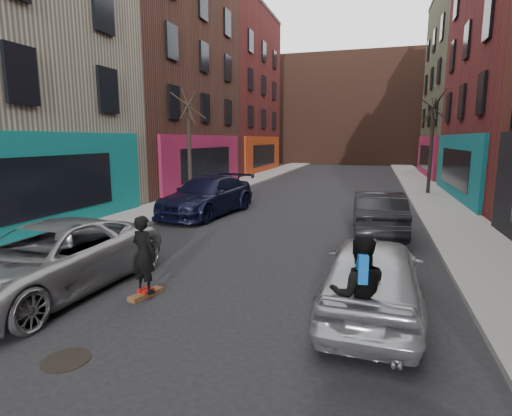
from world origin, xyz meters
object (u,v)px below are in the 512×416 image
Objects in this scene: parked_right_far at (372,275)px; skateboard at (146,294)px; parked_left_far at (48,259)px; tree_right_far at (432,134)px; parked_right_end at (378,213)px; pedestrian at (359,294)px; manhole at (66,360)px; tree_left_far at (189,137)px; parked_left_end at (207,196)px; skateboarder at (144,254)px.

parked_right_far is 4.61m from skateboard.
parked_right_far is at bearing 10.47° from parked_left_far.
tree_right_far is 1.51× the size of parked_right_end.
parked_left_far is 2.94× the size of pedestrian.
parked_right_end is 8.24m from pedestrian.
parked_left_far reaches higher than parked_right_end.
pedestrian is 2.61× the size of manhole.
tree_left_far is at bearing -31.66° from parked_right_end.
tree_right_far is at bearing 65.28° from parked_left_far.
manhole is (5.07, -14.75, -3.37)m from tree_left_far.
parked_left_far is 1.22× the size of parked_right_far.
tree_right_far is 1.20× the size of parked_left_end.
parked_right_far is (-3.00, -17.74, -2.78)m from tree_right_far.
tree_right_far reaches higher than skateboard.
parked_right_far is (6.57, 0.93, 0.00)m from parked_left_far.
pedestrian reaches higher than skateboard.
parked_right_end is 2.77× the size of skateboarder.
parked_left_end is at bearing 94.87° from parked_left_far.
parked_right_end is at bearing -103.02° from pedestrian.
skateboard is (-7.52, -18.26, -3.48)m from tree_right_far.
manhole is at bearing 9.57° from pedestrian.
pedestrian is at bearing -99.45° from tree_right_far.
parked_left_far is (2.83, -12.67, -2.63)m from tree_left_far.
skateboarder is at bearing -68.31° from tree_left_far.
skateboarder is (2.05, 0.41, 0.17)m from parked_left_far.
tree_right_far is (12.40, 6.00, 0.15)m from tree_left_far.
tree_right_far reaches higher than parked_right_end.
tree_right_far is 21.17m from parked_left_far.
parked_left_end is (-0.40, 9.30, 0.07)m from parked_left_far.
manhole is at bearing 61.49° from parked_right_end.
manhole is at bearing -69.39° from parked_left_end.
pedestrian is (4.32, -0.96, 0.87)m from skateboard.
manhole is (-4.33, -3.01, -0.75)m from parked_right_far.
parked_left_far is 10.19m from parked_right_end.
skateboarder is 2.33× the size of manhole.
skateboard is 0.49× the size of skateboarder.
parked_right_end is (-2.88, -10.98, -2.79)m from tree_right_far.
parked_left_end is 8.10× the size of manhole.
tree_left_far is 13.43m from skateboarder.
skateboard is at bearing 94.41° from manhole.
pedestrian reaches higher than manhole.
parked_right_far is 5.51× the size of skateboard.
parked_left_far is at bearing -15.69° from pedestrian.
tree_left_far is 8.12× the size of skateboard.
parked_left_far is 2.20m from skateboard.
parked_right_end is at bearing -5.26° from parked_left_end.
parked_right_far is at bearing -51.33° from tree_left_far.
tree_right_far is at bearing -110.25° from pedestrian.
tree_right_far reaches higher than skateboarder.
parked_right_end is (6.69, 7.69, -0.00)m from parked_left_far.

